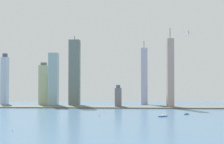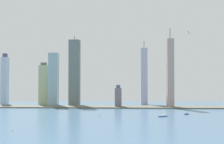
# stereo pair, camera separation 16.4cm
# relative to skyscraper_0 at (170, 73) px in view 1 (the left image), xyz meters

# --- Properties ---
(waterfront_pier) EXTENTS (858.15, 69.15, 2.66)m
(waterfront_pier) POSITION_rel_skyscraper_0_xyz_m (-92.69, 2.25, -82.99)
(waterfront_pier) COLOR #5C5C4E
(waterfront_pier) RESTS_ON ground
(skyscraper_0) EXTENTS (15.96, 25.76, 195.12)m
(skyscraper_0) POSITION_rel_skyscraper_0_xyz_m (0.00, 0.00, 0.00)
(skyscraper_0) COLOR #AB9088
(skyscraper_0) RESTS_ON ground
(skyscraper_1) EXTENTS (16.13, 21.51, 141.24)m
(skyscraper_1) POSITION_rel_skyscraper_0_xyz_m (-444.90, 79.75, -16.89)
(skyscraper_1) COLOR #A9BDD5
(skyscraper_1) RESTS_ON ground
(skyscraper_2) EXTENTS (17.77, 26.19, 176.07)m
(skyscraper_2) POSITION_rel_skyscraper_0_xyz_m (-59.40, 98.64, -6.33)
(skyscraper_2) COLOR #AAAAC8
(skyscraper_2) RESTS_ON ground
(skyscraper_4) EXTENTS (24.50, 15.05, 114.37)m
(skyscraper_4) POSITION_rel_skyscraper_0_xyz_m (-328.87, 54.54, -29.36)
(skyscraper_4) COLOR #ADB88B
(skyscraper_4) RESTS_ON ground
(skyscraper_5) EXTENTS (16.37, 16.10, 55.46)m
(skyscraper_5) POSITION_rel_skyscraper_0_xyz_m (-127.64, 5.69, -58.90)
(skyscraper_5) COLOR slate
(skyscraper_5) RESTS_ON ground
(skyscraper_6) EXTENTS (27.22, 27.83, 183.54)m
(skyscraper_6) POSITION_rel_skyscraper_0_xyz_m (-244.21, 45.95, 2.19)
(skyscraper_6) COLOR slate
(skyscraper_6) RESTS_ON ground
(skyscraper_7) EXTENTS (23.54, 23.68, 138.31)m
(skyscraper_7) POSITION_rel_skyscraper_0_xyz_m (-297.66, 36.27, -15.17)
(skyscraper_7) COLOR #8BABB4
(skyscraper_7) RESTS_ON ground
(boat_3) EXTENTS (10.19, 5.51, 9.42)m
(boat_3) POSITION_rel_skyscraper_0_xyz_m (11.57, -154.62, -83.05)
(boat_3) COLOR navy
(boat_3) RESTS_ON ground
(boat_5) EXTENTS (17.62, 15.56, 9.58)m
(boat_5) POSITION_rel_skyscraper_0_xyz_m (-38.60, -196.05, -83.17)
(boat_5) COLOR #12498A
(boat_5) RESTS_ON ground
(channel_buoy_0) EXTENTS (1.25, 1.25, 2.08)m
(channel_buoy_0) POSITION_rel_skyscraper_0_xyz_m (-252.47, -374.31, -83.28)
(channel_buoy_0) COLOR #E54C19
(channel_buoy_0) RESTS_ON ground
(channel_buoy_1) EXTENTS (1.95, 1.95, 2.17)m
(channel_buoy_1) POSITION_rel_skyscraper_0_xyz_m (-156.02, -190.14, -83.23)
(channel_buoy_1) COLOR #E54C19
(channel_buoy_1) RESTS_ON ground
(airplane) EXTENTS (22.03, 23.38, 7.45)m
(airplane) POSITION_rel_skyscraper_0_xyz_m (31.39, -55.07, 87.74)
(airplane) COLOR white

